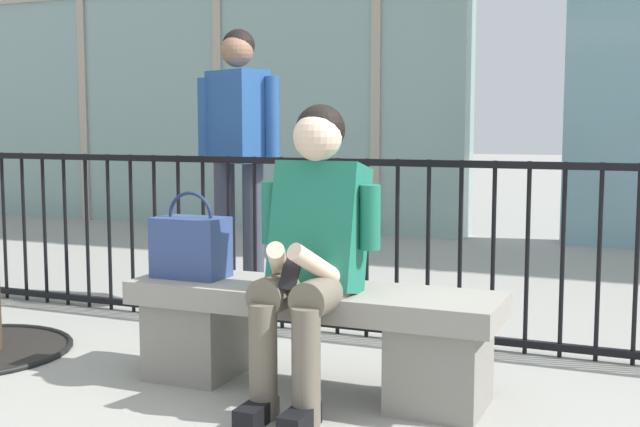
% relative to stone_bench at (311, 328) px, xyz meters
% --- Properties ---
extents(ground_plane, '(60.00, 60.00, 0.00)m').
position_rel_stone_bench_xyz_m(ground_plane, '(0.00, 0.00, -0.27)').
color(ground_plane, '#9E9B93').
extents(stone_bench, '(1.60, 0.44, 0.45)m').
position_rel_stone_bench_xyz_m(stone_bench, '(0.00, 0.00, 0.00)').
color(stone_bench, gray).
rests_on(stone_bench, ground).
extents(seated_person_with_phone, '(0.52, 0.66, 1.21)m').
position_rel_stone_bench_xyz_m(seated_person_with_phone, '(0.06, -0.13, 0.38)').
color(seated_person_with_phone, '#6B6051').
rests_on(seated_person_with_phone, ground).
extents(handbag_on_bench, '(0.32, 0.20, 0.39)m').
position_rel_stone_bench_xyz_m(handbag_on_bench, '(-0.58, -0.01, 0.32)').
color(handbag_on_bench, '#33477F').
rests_on(handbag_on_bench, stone_bench).
extents(bystander_at_railing, '(0.55, 0.36, 1.71)m').
position_rel_stone_bench_xyz_m(bystander_at_railing, '(-1.06, 1.32, 0.73)').
color(bystander_at_railing, '#383D4C').
rests_on(bystander_at_railing, ground).
extents(plaza_railing, '(8.20, 0.04, 0.95)m').
position_rel_stone_bench_xyz_m(plaza_railing, '(0.00, 0.93, 0.21)').
color(plaza_railing, black).
rests_on(plaza_railing, ground).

